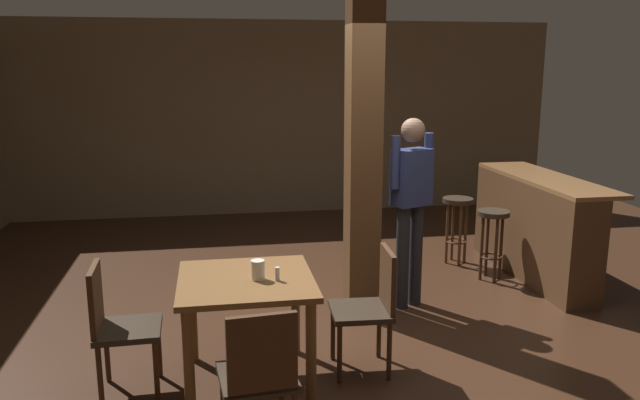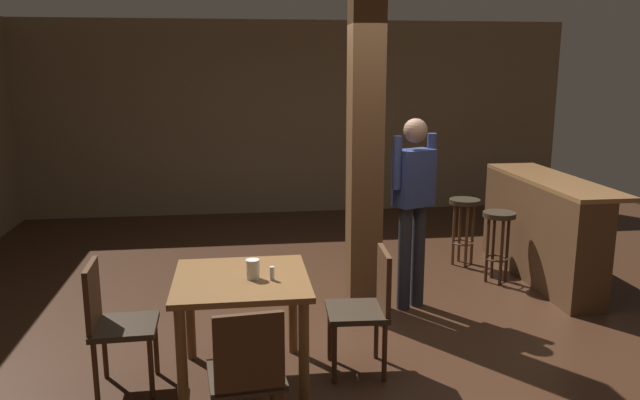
% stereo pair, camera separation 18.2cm
% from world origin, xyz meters
% --- Properties ---
extents(ground_plane, '(10.80, 10.80, 0.00)m').
position_xyz_m(ground_plane, '(0.00, 0.00, 0.00)').
color(ground_plane, '#382114').
extents(wall_back, '(8.00, 0.10, 2.80)m').
position_xyz_m(wall_back, '(0.00, 4.50, 1.40)').
color(wall_back, '#756047').
rests_on(wall_back, ground_plane).
extents(pillar, '(0.28, 0.28, 2.80)m').
position_xyz_m(pillar, '(0.18, 0.54, 1.40)').
color(pillar, brown).
rests_on(pillar, ground_plane).
extents(dining_table, '(0.91, 0.91, 0.76)m').
position_xyz_m(dining_table, '(-0.91, -0.63, 0.62)').
color(dining_table, brown).
rests_on(dining_table, ground_plane).
extents(chair_east, '(0.44, 0.44, 0.89)m').
position_xyz_m(chair_east, '(-0.02, -0.60, 0.51)').
color(chair_east, '#2D2319').
rests_on(chair_east, ground_plane).
extents(chair_south, '(0.46, 0.46, 0.89)m').
position_xyz_m(chair_south, '(-0.89, -1.51, 0.51)').
color(chair_south, '#2D2319').
rests_on(chair_south, ground_plane).
extents(chair_west, '(0.43, 0.43, 0.89)m').
position_xyz_m(chair_west, '(-1.77, -0.65, 0.51)').
color(chair_west, '#2D2319').
rests_on(chair_west, ground_plane).
extents(napkin_cup, '(0.09, 0.09, 0.13)m').
position_xyz_m(napkin_cup, '(-0.83, -0.67, 0.82)').
color(napkin_cup, silver).
rests_on(napkin_cup, dining_table).
extents(salt_shaker, '(0.03, 0.03, 0.09)m').
position_xyz_m(salt_shaker, '(-0.70, -0.72, 0.80)').
color(salt_shaker, silver).
rests_on(salt_shaker, dining_table).
extents(standing_person, '(0.46, 0.32, 1.72)m').
position_xyz_m(standing_person, '(0.62, 0.52, 1.00)').
color(standing_person, navy).
rests_on(standing_person, ground_plane).
extents(bar_counter, '(0.56, 2.00, 1.05)m').
position_xyz_m(bar_counter, '(2.14, 1.11, 0.54)').
color(bar_counter, brown).
rests_on(bar_counter, ground_plane).
extents(bar_stool_near, '(0.33, 0.33, 0.73)m').
position_xyz_m(bar_stool_near, '(1.68, 1.07, 0.54)').
color(bar_stool_near, '#2D2319').
rests_on(bar_stool_near, ground_plane).
extents(bar_stool_mid, '(0.33, 0.33, 0.74)m').
position_xyz_m(bar_stool_mid, '(1.54, 1.66, 0.55)').
color(bar_stool_mid, '#2D2319').
rests_on(bar_stool_mid, ground_plane).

